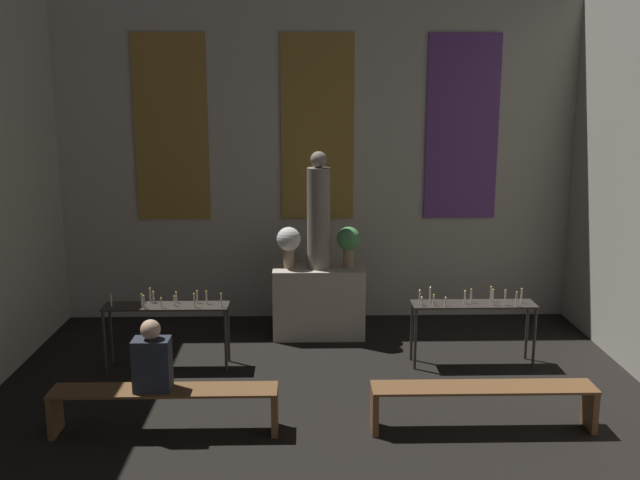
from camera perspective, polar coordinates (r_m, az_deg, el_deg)
wall_back at (r=10.42m, az=-0.22°, el=6.55°), size 7.68×0.16×4.70m
altar at (r=9.86m, az=-0.10°, el=-4.97°), size 1.25×0.57×0.97m
statue at (r=9.57m, az=-0.11°, el=2.07°), size 0.31×0.31×1.58m
flower_vase_left at (r=9.65m, az=-2.52°, el=-0.16°), size 0.33×0.33×0.57m
flower_vase_right at (r=9.66m, az=2.30°, el=-0.14°), size 0.33×0.33×0.57m
candle_rack_left at (r=8.91m, az=-12.17°, el=-5.77°), size 1.51×0.36×0.98m
candle_rack_right at (r=8.98m, az=12.14°, el=-5.60°), size 1.51×0.36×0.99m
pew_back_left at (r=7.38m, az=-12.32°, el=-12.41°), size 2.23×0.36×0.46m
pew_back_right at (r=7.46m, az=12.91°, el=-12.15°), size 2.23×0.36×0.46m
person_seated at (r=7.23m, az=-13.29°, el=-9.28°), size 0.36×0.24×0.72m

